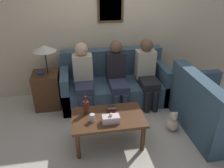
% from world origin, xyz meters
% --- Properties ---
extents(ground_plane, '(16.00, 16.00, 0.00)m').
position_xyz_m(ground_plane, '(0.00, 0.00, 0.00)').
color(ground_plane, beige).
extents(wall_back, '(9.00, 0.08, 2.60)m').
position_xyz_m(wall_back, '(0.00, 0.99, 1.30)').
color(wall_back, beige).
rests_on(wall_back, ground_plane).
extents(couch_main, '(1.95, 0.88, 0.93)m').
position_xyz_m(couch_main, '(0.00, 0.53, 0.32)').
color(couch_main, '#385166').
rests_on(couch_main, ground_plane).
extents(couch_side, '(0.88, 1.36, 0.93)m').
position_xyz_m(couch_side, '(1.31, -0.60, 0.32)').
color(couch_side, '#385166').
rests_on(couch_side, ground_plane).
extents(coffee_table, '(1.01, 0.61, 0.45)m').
position_xyz_m(coffee_table, '(-0.30, -0.66, 0.39)').
color(coffee_table, '#4C2D19').
rests_on(coffee_table, ground_plane).
extents(side_table_with_lamp, '(0.48, 0.45, 1.17)m').
position_xyz_m(side_table_with_lamp, '(-1.24, 0.49, 0.42)').
color(side_table_with_lamp, '#4C2D19').
rests_on(side_table_with_lamp, ground_plane).
extents(wine_bottle, '(0.08, 0.08, 0.28)m').
position_xyz_m(wine_bottle, '(-0.60, -0.53, 0.56)').
color(wine_bottle, '#562319').
rests_on(wine_bottle, coffee_table).
extents(drinking_glass, '(0.07, 0.07, 0.11)m').
position_xyz_m(drinking_glass, '(-0.53, -0.73, 0.51)').
color(drinking_glass, silver).
rests_on(drinking_glass, coffee_table).
extents(book_stack, '(0.13, 0.12, 0.05)m').
position_xyz_m(book_stack, '(-0.23, -0.52, 0.48)').
color(book_stack, red).
rests_on(book_stack, coffee_table).
extents(tissue_box, '(0.23, 0.12, 0.15)m').
position_xyz_m(tissue_box, '(-0.29, -0.79, 0.51)').
color(tissue_box, silver).
rests_on(tissue_box, coffee_table).
extents(person_left, '(0.34, 0.61, 1.19)m').
position_xyz_m(person_left, '(-0.58, 0.35, 0.64)').
color(person_left, '#2D334C').
rests_on(person_left, ground_plane).
extents(person_middle, '(0.34, 0.66, 1.20)m').
position_xyz_m(person_middle, '(0.01, 0.33, 0.64)').
color(person_middle, '#2D334C').
rests_on(person_middle, ground_plane).
extents(person_right, '(0.34, 0.65, 1.20)m').
position_xyz_m(person_right, '(0.57, 0.35, 0.64)').
color(person_right, black).
rests_on(person_right, ground_plane).
extents(teddy_bear, '(0.21, 0.21, 0.33)m').
position_xyz_m(teddy_bear, '(0.74, -0.55, 0.14)').
color(teddy_bear, beige).
rests_on(teddy_bear, ground_plane).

